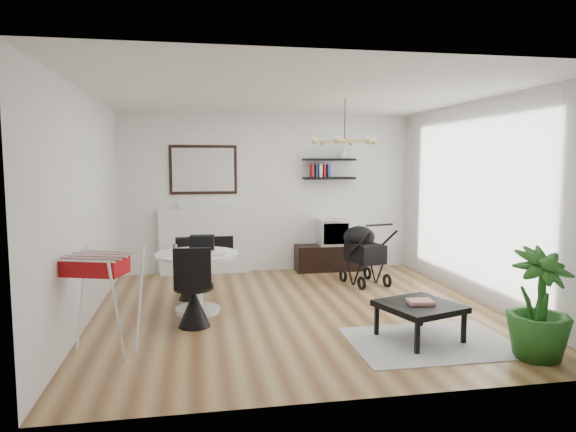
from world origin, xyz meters
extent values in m
plane|color=brown|center=(0.00, 0.00, 0.00)|extent=(5.00, 5.00, 0.00)
plane|color=white|center=(0.00, 0.00, 2.70)|extent=(5.00, 5.00, 0.00)
plane|color=white|center=(0.00, 2.50, 1.35)|extent=(5.00, 0.00, 5.00)
plane|color=white|center=(-2.50, 0.00, 1.35)|extent=(0.00, 5.00, 5.00)
plane|color=white|center=(2.50, 0.00, 1.35)|extent=(0.00, 5.00, 5.00)
cube|color=white|center=(2.40, 0.20, 1.35)|extent=(0.04, 3.60, 2.60)
cube|color=white|center=(-1.10, 2.42, 0.55)|extent=(1.50, 0.15, 1.10)
cube|color=black|center=(-1.10, 2.36, 0.48)|extent=(0.95, 0.06, 0.32)
cube|color=black|center=(-1.10, 2.48, 1.75)|extent=(1.12, 0.03, 0.82)
cube|color=white|center=(-1.10, 2.46, 1.75)|extent=(1.02, 0.01, 0.72)
cube|color=black|center=(1.04, 2.37, 1.60)|extent=(0.90, 0.25, 0.04)
cube|color=black|center=(1.04, 2.37, 1.92)|extent=(0.90, 0.25, 0.04)
cube|color=black|center=(1.04, 2.28, 0.22)|extent=(1.19, 0.42, 0.45)
cube|color=silver|center=(1.09, 2.28, 0.67)|extent=(0.51, 0.45, 0.45)
cube|color=black|center=(1.09, 2.06, 0.67)|extent=(0.44, 0.01, 0.36)
cylinder|color=white|center=(-1.23, 0.15, 0.03)|extent=(0.56, 0.56, 0.06)
cylinder|color=white|center=(-1.23, 0.15, 0.39)|extent=(0.14, 0.14, 0.65)
cylinder|color=white|center=(-1.23, 0.15, 0.73)|extent=(1.03, 1.03, 0.04)
imported|color=black|center=(-1.33, 0.13, 0.77)|extent=(0.42, 0.37, 0.03)
cube|color=black|center=(-1.17, 0.39, 0.85)|extent=(0.32, 0.21, 0.18)
cube|color=beige|center=(-1.04, 0.02, 0.76)|extent=(0.35, 0.31, 0.01)
cylinder|color=white|center=(-1.50, 0.26, 0.80)|extent=(0.06, 0.06, 0.10)
cylinder|color=black|center=(-1.33, 0.78, 0.40)|extent=(0.39, 0.39, 0.04)
cone|color=black|center=(-1.33, 0.78, 0.19)|extent=(0.32, 0.32, 0.37)
cube|color=black|center=(-1.35, 0.96, 0.62)|extent=(0.36, 0.07, 0.40)
cylinder|color=black|center=(-1.28, -0.42, 0.46)|extent=(0.45, 0.45, 0.05)
cone|color=black|center=(-1.28, -0.42, 0.21)|extent=(0.37, 0.37, 0.43)
cube|color=black|center=(-1.29, -0.63, 0.72)|extent=(0.41, 0.06, 0.46)
cube|color=#9B0E0E|center=(-2.18, -1.16, 0.89)|extent=(0.66, 0.50, 0.16)
cube|color=black|center=(1.32, 1.21, 0.49)|extent=(0.53, 0.68, 0.28)
ellipsoid|color=black|center=(1.28, 1.39, 0.71)|extent=(0.49, 0.49, 0.34)
cylinder|color=black|center=(1.40, 0.84, 0.96)|extent=(0.44, 0.12, 0.03)
torus|color=black|center=(1.04, 1.44, 0.09)|extent=(0.09, 0.22, 0.21)
torus|color=black|center=(1.47, 1.54, 0.09)|extent=(0.09, 0.22, 0.21)
torus|color=black|center=(1.16, 0.89, 0.09)|extent=(0.09, 0.22, 0.21)
torus|color=black|center=(1.59, 0.98, 0.09)|extent=(0.09, 0.22, 0.21)
cube|color=#AEAEAE|center=(1.15, -1.40, 0.01)|extent=(1.67, 1.21, 0.01)
cube|color=black|center=(1.07, -1.28, 0.36)|extent=(0.93, 0.93, 0.06)
cube|color=black|center=(0.87, -1.68, 0.17)|extent=(0.04, 0.04, 0.32)
cube|color=black|center=(1.47, -1.49, 0.17)|extent=(0.04, 0.04, 0.32)
cube|color=black|center=(0.67, -1.08, 0.17)|extent=(0.04, 0.04, 0.32)
cube|color=black|center=(1.27, -0.89, 0.17)|extent=(0.04, 0.04, 0.32)
cube|color=#BD332F|center=(1.08, -1.29, 0.41)|extent=(0.28, 0.24, 0.04)
imported|color=#1E5618|center=(1.96, -1.98, 0.53)|extent=(0.66, 0.66, 1.07)
camera|label=1|loc=(-1.24, -6.23, 1.88)|focal=32.00mm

